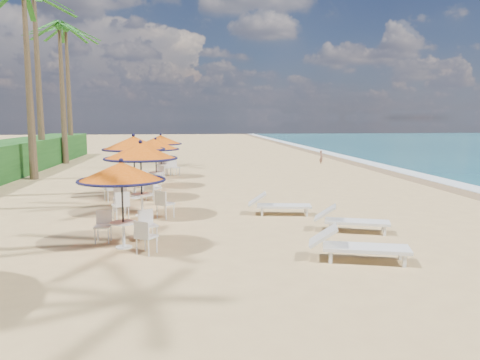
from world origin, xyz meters
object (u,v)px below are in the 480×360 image
object	(u,v)px
station_3	(155,149)
station_4	(162,145)
station_1	(140,161)
lounger_near	(355,245)
lounger_mid	(349,220)
lounger_far	(277,204)
station_2	(134,151)
station_0	(123,182)

from	to	relation	value
station_3	station_4	world-z (taller)	station_4
station_3	station_4	distance (m)	3.59
station_1	lounger_near	world-z (taller)	station_1
lounger_mid	lounger_far	world-z (taller)	same
station_2	station_4	bearing A→B (deg)	83.68
station_2	station_4	xyz separation A→B (m)	(0.75, 6.81, -0.16)
station_1	station_2	world-z (taller)	station_2
station_2	lounger_far	bearing A→B (deg)	-37.13
station_3	station_4	size ratio (longest dim) A/B	0.97
station_2	lounger_mid	size ratio (longest dim) A/B	1.19
station_0	lounger_far	size ratio (longest dim) A/B	1.03
station_2	lounger_mid	xyz separation A→B (m)	(6.49, -6.27, -1.52)
station_0	station_4	bearing A→B (deg)	88.95
lounger_near	lounger_mid	xyz separation A→B (m)	(0.80, 2.62, -0.02)
station_1	lounger_near	xyz separation A→B (m)	(5.15, -5.47, -1.43)
lounger_far	station_2	bearing A→B (deg)	152.09
lounger_mid	lounger_far	size ratio (longest dim) A/B	1.01
station_0	station_4	size ratio (longest dim) A/B	0.94
lounger_near	station_1	bearing A→B (deg)	149.71
lounger_near	lounger_far	xyz separation A→B (m)	(-0.73, 5.13, -0.02)
station_1	lounger_mid	distance (m)	6.75
lounger_near	station_4	bearing A→B (deg)	123.89
station_1	station_2	distance (m)	3.47
station_0	lounger_near	distance (m)	5.61
station_4	lounger_near	bearing A→B (deg)	-72.55
lounger_far	lounger_mid	bearing A→B (deg)	-49.50
station_3	lounger_far	bearing A→B (deg)	-58.11
station_2	lounger_far	world-z (taller)	station_2
station_2	lounger_near	distance (m)	10.66
station_3	lounger_far	xyz separation A→B (m)	(4.35, -6.99, -1.38)
station_3	lounger_mid	bearing A→B (deg)	-58.27
station_0	station_3	distance (m)	10.39
lounger_near	station_3	bearing A→B (deg)	129.17
station_2	lounger_mid	bearing A→B (deg)	-44.02
station_4	station_3	bearing A→B (deg)	-92.24
lounger_near	lounger_mid	distance (m)	2.74
station_1	lounger_near	distance (m)	7.64
station_3	lounger_far	world-z (taller)	station_3
station_3	station_0	bearing A→B (deg)	-90.64
station_3	lounger_near	bearing A→B (deg)	-67.27
lounger_mid	lounger_near	bearing A→B (deg)	-87.27
station_0	station_2	bearing A→B (deg)	93.99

